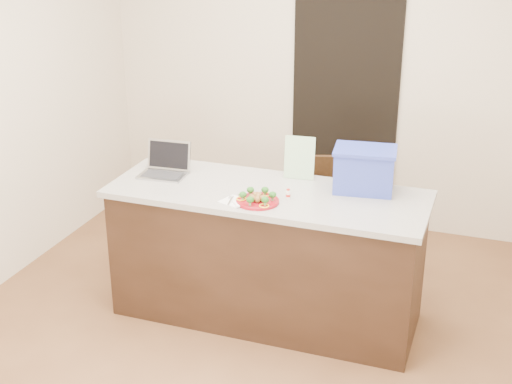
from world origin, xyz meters
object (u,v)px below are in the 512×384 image
(laptop, at_px, (166,165))
(chair, at_px, (325,211))
(island, at_px, (267,255))
(plate, at_px, (258,201))
(blue_box, at_px, (364,169))
(yogurt_bottle, at_px, (288,194))
(napkin, at_px, (234,201))

(laptop, xyz_separation_m, chair, (0.97, 0.63, -0.45))
(island, xyz_separation_m, chair, (0.22, 0.69, 0.06))
(island, relative_size, chair, 2.23)
(plate, relative_size, blue_box, 0.63)
(blue_box, bearing_deg, laptop, 179.34)
(plate, relative_size, chair, 0.29)
(plate, relative_size, yogurt_bottle, 4.28)
(napkin, height_order, yogurt_bottle, yogurt_bottle)
(laptop, height_order, chair, laptop)
(blue_box, relative_size, chair, 0.46)
(plate, bearing_deg, napkin, -165.62)
(island, xyz_separation_m, napkin, (-0.14, -0.23, 0.46))
(chair, bearing_deg, yogurt_bottle, -112.84)
(plate, xyz_separation_m, yogurt_bottle, (0.16, 0.13, 0.02))
(plate, distance_m, yogurt_bottle, 0.20)
(blue_box, bearing_deg, yogurt_bottle, -152.23)
(blue_box, bearing_deg, plate, -150.97)
(island, xyz_separation_m, yogurt_bottle, (0.16, -0.07, 0.48))
(island, height_order, plate, plate)
(laptop, bearing_deg, yogurt_bottle, -12.15)
(laptop, bearing_deg, blue_box, 3.00)
(napkin, bearing_deg, blue_box, 32.62)
(plate, bearing_deg, laptop, 160.64)
(plate, height_order, yogurt_bottle, yogurt_bottle)
(blue_box, height_order, chair, blue_box)
(napkin, bearing_deg, yogurt_bottle, 29.02)
(plate, xyz_separation_m, chair, (0.21, 0.89, -0.41))
(plate, height_order, chair, plate)
(napkin, distance_m, laptop, 0.69)
(plate, height_order, napkin, plate)
(island, relative_size, laptop, 6.38)
(napkin, bearing_deg, laptop, 153.89)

